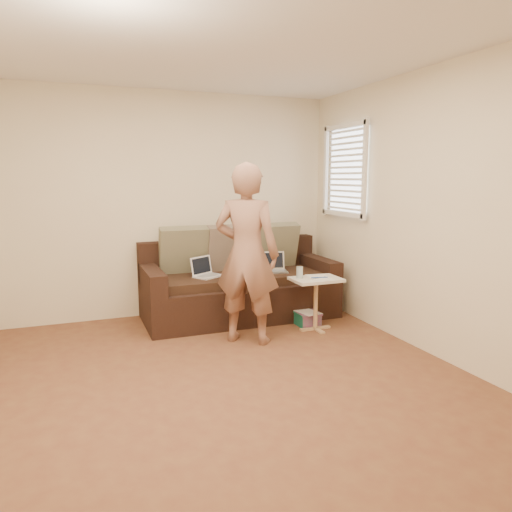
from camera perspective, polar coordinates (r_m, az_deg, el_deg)
name	(u,v)px	position (r m, az deg, el deg)	size (l,w,h in m)	color
floor	(226,388)	(3.87, -3.65, -15.42)	(4.50, 4.50, 0.00)	brown
ceiling	(222,34)	(3.65, -4.12, 24.88)	(4.50, 4.50, 0.00)	white
wall_back	(166,205)	(5.71, -10.69, 5.98)	(4.00, 4.00, 0.00)	beige
wall_front	(447,286)	(1.56, 21.81, -3.32)	(4.00, 4.00, 0.00)	beige
wall_right	(439,214)	(4.55, 21.03, 4.68)	(4.50, 4.50, 0.00)	beige
window_blinds	(345,170)	(5.71, 10.61, 10.00)	(0.12, 0.88, 1.08)	white
sofa	(240,281)	(5.57, -1.96, -3.05)	(2.20, 0.95, 0.85)	black
pillow_left	(183,250)	(5.57, -8.66, 0.68)	(0.55, 0.14, 0.55)	#6F6B52
pillow_mid	(230,248)	(5.68, -3.16, 0.93)	(0.55, 0.14, 0.55)	brown
pillow_right	(275,245)	(5.90, 2.34, 1.27)	(0.55, 0.14, 0.55)	#6F6B52
laptop_silver	(273,272)	(5.62, 2.08, -1.94)	(0.32, 0.23, 0.21)	#B7BABC
laptop_white	(209,277)	(5.38, -5.65, -2.49)	(0.31, 0.22, 0.22)	white
person	(247,254)	(4.65, -1.10, 0.25)	(0.65, 0.44, 1.77)	#925B4F
side_table	(316,304)	(5.18, 7.13, -5.68)	(0.51, 0.36, 0.57)	silver
drinking_glass	(300,272)	(5.08, 5.22, -1.97)	(0.07, 0.07, 0.12)	silver
scissors	(319,278)	(5.10, 7.57, -2.57)	(0.18, 0.10, 0.02)	silver
paper_on_table	(319,277)	(5.16, 7.51, -2.51)	(0.21, 0.30, 0.00)	white
striped_box	(308,319)	(5.36, 6.17, -7.43)	(0.25, 0.25, 0.16)	#BE1C6E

